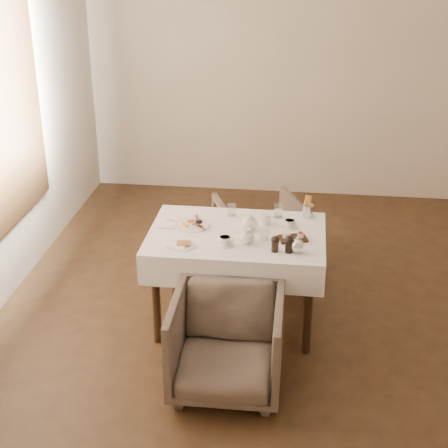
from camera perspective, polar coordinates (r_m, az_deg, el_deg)
table at (r=5.03m, az=1.06°, el=-1.93°), size 1.28×0.88×0.75m
armchair_near at (r=4.51m, az=0.23°, el=-9.90°), size 0.72×0.74×0.67m
armchair_far at (r=5.97m, az=2.93°, el=-0.85°), size 0.89×0.90×0.64m
breakfast_plate at (r=5.09m, az=-2.70°, el=-0.01°), size 0.27×0.27×0.03m
side_plate at (r=4.78m, az=-3.62°, el=-1.79°), size 0.19×0.18×0.02m
teapot_centre at (r=4.99m, az=2.13°, el=0.15°), size 0.19×0.17×0.13m
teapot_front at (r=4.79m, az=1.87°, el=-0.96°), size 0.19×0.17×0.12m
creamer at (r=5.10m, az=3.52°, el=0.39°), size 0.08×0.08×0.07m
teacup_near at (r=4.79m, az=0.08°, el=-1.44°), size 0.13×0.13×0.06m
teacup_far at (r=5.07m, az=5.48°, el=-0.02°), size 0.12×0.12×0.06m
glass_left at (r=5.24m, az=0.66°, el=1.19°), size 0.08×0.08×0.09m
glass_mid at (r=4.86m, az=3.40°, el=-0.81°), size 0.08×0.08×0.09m
glass_right at (r=5.22m, az=4.52°, el=1.09°), size 0.09×0.09×0.10m
condiment_board at (r=4.89m, az=5.71°, el=-1.12°), size 0.23×0.18×0.05m
pepper_mill_left at (r=4.70m, az=4.26°, el=-1.64°), size 0.06×0.06×0.12m
pepper_mill_right at (r=4.69m, az=5.44°, el=-1.66°), size 0.06×0.06×0.12m
silver_pot at (r=4.69m, az=6.11°, el=-1.72°), size 0.13×0.11×0.12m
fries_cup at (r=5.23m, az=7.00°, el=1.35°), size 0.09×0.09×0.18m
cutlery_fork at (r=5.15m, az=-3.91°, el=0.18°), size 0.19×0.09×0.00m
cutlery_knife at (r=5.04m, az=-4.46°, el=-0.41°), size 0.20×0.03×0.00m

